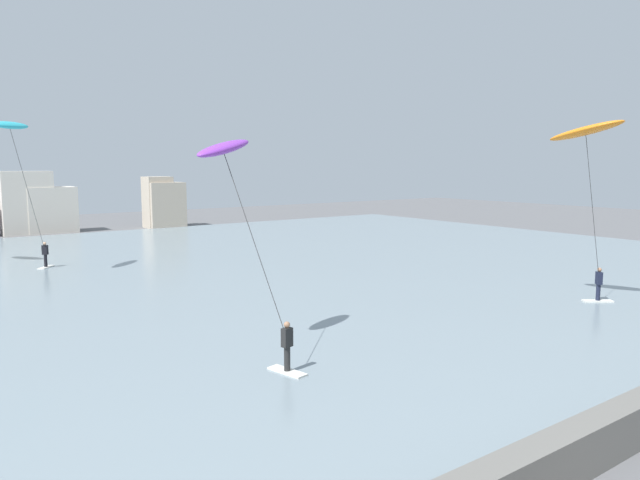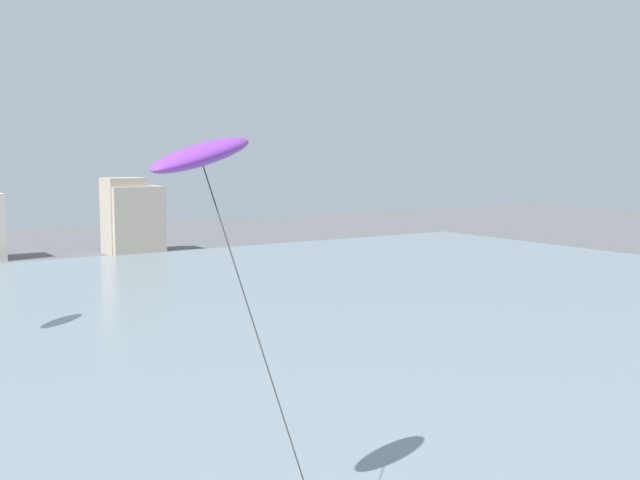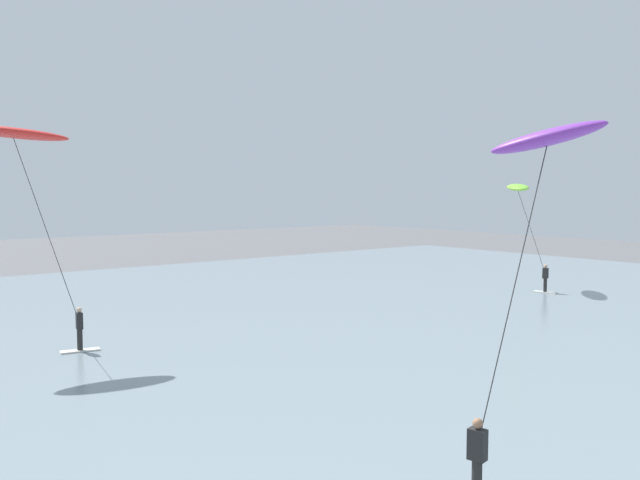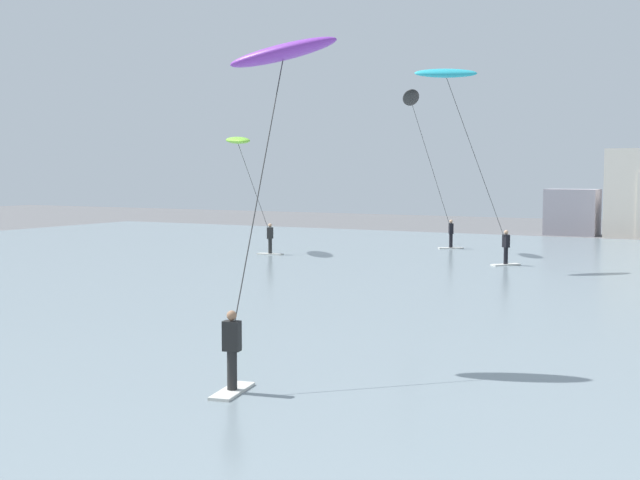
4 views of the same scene
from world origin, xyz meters
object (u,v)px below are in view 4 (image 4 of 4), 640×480
at_px(kitesurfer_black, 416,116).
at_px(kitesurfer_purple, 276,92).
at_px(kitesurfer_lime, 240,147).
at_px(kitesurfer_cyan, 453,93).

height_order(kitesurfer_black, kitesurfer_purple, kitesurfer_black).
xyz_separation_m(kitesurfer_black, kitesurfer_lime, (-8.31, -4.62, -1.69)).
height_order(kitesurfer_cyan, kitesurfer_lime, kitesurfer_cyan).
distance_m(kitesurfer_black, kitesurfer_purple, 27.94).
bearing_deg(kitesurfer_black, kitesurfer_purple, -73.97).
bearing_deg(kitesurfer_black, kitesurfer_cyan, -55.98).
distance_m(kitesurfer_purple, kitesurfer_lime, 27.38).
bearing_deg(kitesurfer_cyan, kitesurfer_lime, 171.02).
distance_m(kitesurfer_cyan, kitesurfer_lime, 13.14).
distance_m(kitesurfer_black, kitesurfer_lime, 9.66).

